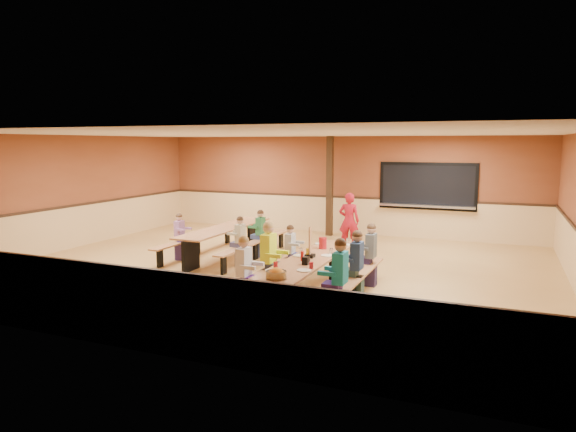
% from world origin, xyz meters
% --- Properties ---
extents(ground, '(12.00, 12.00, 0.00)m').
position_xyz_m(ground, '(0.00, 0.00, 0.00)').
color(ground, '#A2753D').
rests_on(ground, ground).
extents(room_envelope, '(12.04, 10.04, 3.02)m').
position_xyz_m(room_envelope, '(0.00, 0.00, 0.69)').
color(room_envelope, brown).
rests_on(room_envelope, ground).
extents(kitchen_pass_through, '(2.78, 0.28, 1.38)m').
position_xyz_m(kitchen_pass_through, '(2.60, 4.96, 1.49)').
color(kitchen_pass_through, black).
rests_on(kitchen_pass_through, ground).
extents(structural_post, '(0.18, 0.18, 3.00)m').
position_xyz_m(structural_post, '(-0.20, 4.40, 1.50)').
color(structural_post, black).
rests_on(structural_post, ground).
extents(cafeteria_table_main, '(1.91, 3.70, 0.74)m').
position_xyz_m(cafeteria_table_main, '(1.47, -1.86, 0.53)').
color(cafeteria_table_main, '#AD6F44').
rests_on(cafeteria_table_main, ground).
extents(cafeteria_table_second, '(1.91, 3.70, 0.74)m').
position_xyz_m(cafeteria_table_second, '(-1.65, 0.60, 0.53)').
color(cafeteria_table_second, '#AD6F44').
rests_on(cafeteria_table_second, ground).
extents(seated_child_white_left, '(0.38, 0.31, 1.23)m').
position_xyz_m(seated_child_white_left, '(0.64, -2.82, 0.62)').
color(seated_child_white_left, white).
rests_on(seated_child_white_left, ground).
extents(seated_adult_yellow, '(0.43, 0.35, 1.33)m').
position_xyz_m(seated_adult_yellow, '(0.64, -1.83, 0.66)').
color(seated_adult_yellow, '#E5FC22').
rests_on(seated_adult_yellow, ground).
extents(seated_child_grey_left, '(0.32, 0.26, 1.12)m').
position_xyz_m(seated_child_grey_left, '(0.64, -0.77, 0.56)').
color(seated_child_grey_left, '#BABABA').
rests_on(seated_child_grey_left, ground).
extents(seated_child_teal_right, '(0.41, 0.33, 1.28)m').
position_xyz_m(seated_child_teal_right, '(2.29, -2.70, 0.64)').
color(seated_child_teal_right, teal).
rests_on(seated_child_teal_right, ground).
extents(seated_child_navy_right, '(0.39, 0.32, 1.25)m').
position_xyz_m(seated_child_navy_right, '(2.29, -1.69, 0.63)').
color(seated_child_navy_right, navy).
rests_on(seated_child_navy_right, ground).
extents(seated_child_char_right, '(0.38, 0.31, 1.22)m').
position_xyz_m(seated_child_char_right, '(2.29, -0.63, 0.61)').
color(seated_child_char_right, '#4A5055').
rests_on(seated_child_char_right, ground).
extents(seated_child_purple_sec, '(0.32, 0.26, 1.11)m').
position_xyz_m(seated_child_purple_sec, '(-2.48, -0.16, 0.55)').
color(seated_child_purple_sec, '#99669C').
rests_on(seated_child_purple_sec, ground).
extents(seated_child_green_sec, '(0.34, 0.28, 1.15)m').
position_xyz_m(seated_child_green_sec, '(-0.83, 0.88, 0.58)').
color(seated_child_green_sec, '#2C703D').
rests_on(seated_child_green_sec, ground).
extents(seated_child_tan_sec, '(0.33, 0.27, 1.13)m').
position_xyz_m(seated_child_tan_sec, '(-0.83, -0.18, 0.57)').
color(seated_child_tan_sec, '#B4AE8E').
rests_on(seated_child_tan_sec, ground).
extents(standing_woman, '(0.58, 0.41, 1.50)m').
position_xyz_m(standing_woman, '(0.90, 2.70, 0.75)').
color(standing_woman, '#B21423').
rests_on(standing_woman, ground).
extents(punch_pitcher, '(0.16, 0.16, 0.22)m').
position_xyz_m(punch_pitcher, '(1.41, -0.97, 0.85)').
color(punch_pitcher, '#AF171D').
rests_on(punch_pitcher, cafeteria_table_main).
extents(chip_bowl, '(0.32, 0.32, 0.15)m').
position_xyz_m(chip_bowl, '(1.49, -3.38, 0.81)').
color(chip_bowl, orange).
rests_on(chip_bowl, cafeteria_table_main).
extents(napkin_dispenser, '(0.10, 0.14, 0.13)m').
position_xyz_m(napkin_dispenser, '(1.58, -2.33, 0.80)').
color(napkin_dispenser, black).
rests_on(napkin_dispenser, cafeteria_table_main).
extents(condiment_mustard, '(0.06, 0.06, 0.17)m').
position_xyz_m(condiment_mustard, '(1.42, -1.82, 0.82)').
color(condiment_mustard, yellow).
rests_on(condiment_mustard, cafeteria_table_main).
extents(condiment_ketchup, '(0.06, 0.06, 0.17)m').
position_xyz_m(condiment_ketchup, '(1.42, -2.10, 0.82)').
color(condiment_ketchup, '#B2140F').
rests_on(condiment_ketchup, cafeteria_table_main).
extents(table_paddle, '(0.16, 0.16, 0.56)m').
position_xyz_m(table_paddle, '(1.45, -1.79, 0.88)').
color(table_paddle, black).
rests_on(table_paddle, cafeteria_table_main).
extents(place_settings, '(0.65, 3.30, 0.11)m').
position_xyz_m(place_settings, '(1.47, -1.86, 0.80)').
color(place_settings, beige).
rests_on(place_settings, cafeteria_table_main).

